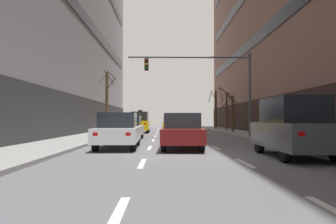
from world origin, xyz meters
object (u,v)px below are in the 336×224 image
car_driving_2 (118,131)px  street_tree_3 (107,101)px  street_tree_0 (216,109)px  street_tree_1 (232,113)px  car_parked_1 (293,127)px  traffic_signal_0 (211,77)px  street_tree_2 (226,109)px  taxi_driving_1 (170,124)px  car_driving_0 (129,128)px  taxi_driving_3 (140,122)px  car_driving_4 (182,131)px

car_driving_2 → street_tree_3: street_tree_3 is taller
street_tree_0 → street_tree_1: size_ratio=1.35×
car_parked_1 → street_tree_0: bearing=85.4°
traffic_signal_0 → street_tree_2: traffic_signal_0 is taller
taxi_driving_1 → car_driving_2: (-2.95, -24.15, -0.01)m
street_tree_3 → street_tree_2: bearing=24.8°
traffic_signal_0 → car_parked_1: bearing=-82.9°
car_driving_2 → taxi_driving_1: bearing=83.0°
street_tree_2 → traffic_signal_0: bearing=-106.8°
car_driving_0 → street_tree_3: bearing=111.9°
taxi_driving_1 → street_tree_0: bearing=13.4°
traffic_signal_0 → street_tree_1: (3.60, 9.05, -2.28)m
street_tree_2 → street_tree_3: bearing=-155.2°
street_tree_1 → street_tree_3: street_tree_3 is taller
car_driving_2 → traffic_signal_0: traffic_signal_0 is taller
car_driving_0 → street_tree_2: bearing=53.6°
traffic_signal_0 → car_driving_2: bearing=-128.7°
car_parked_1 → street_tree_3: bearing=120.6°
car_driving_0 → taxi_driving_3: size_ratio=0.97×
car_driving_0 → street_tree_0: (9.30, 19.49, 2.00)m
taxi_driving_1 → street_tree_1: (6.12, -8.28, 1.21)m
car_driving_4 → taxi_driving_1: bearing=90.0°
taxi_driving_1 → traffic_signal_0: bearing=-81.7°
car_driving_4 → car_driving_0: bearing=116.2°
street_tree_1 → street_tree_2: size_ratio=0.81×
car_parked_1 → street_tree_1: size_ratio=1.13×
car_parked_1 → traffic_signal_0: traffic_signal_0 is taller
traffic_signal_0 → street_tree_2: bearing=73.2°
taxi_driving_3 → street_tree_3: (-2.79, -3.08, 1.98)m
street_tree_1 → car_driving_0: bearing=-133.6°
taxi_driving_1 → taxi_driving_3: bearing=-111.8°
taxi_driving_3 → street_tree_1: street_tree_1 is taller
taxi_driving_1 → street_tree_2: bearing=-41.7°
car_parked_1 → traffic_signal_0: bearing=97.1°
car_driving_2 → street_tree_0: size_ratio=0.84×
car_driving_4 → street_tree_0: bearing=76.7°
taxi_driving_3 → traffic_signal_0: size_ratio=0.51×
car_parked_1 → street_tree_2: size_ratio=0.92×
street_tree_2 → street_tree_0: bearing=89.8°
taxi_driving_1 → traffic_signal_0: traffic_signal_0 is taller
car_driving_0 → traffic_signal_0: traffic_signal_0 is taller
taxi_driving_1 → car_parked_1: bearing=-82.2°
taxi_driving_1 → car_driving_2: taxi_driving_1 is taller
car_driving_4 → car_parked_1: 4.84m
traffic_signal_0 → street_tree_3: traffic_signal_0 is taller
taxi_driving_3 → street_tree_2: street_tree_2 is taller
car_driving_4 → street_tree_3: street_tree_3 is taller
traffic_signal_0 → street_tree_1: traffic_signal_0 is taller
car_driving_0 → street_tree_3: (-2.80, 6.99, 2.25)m
car_driving_0 → street_tree_1: size_ratio=1.08×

